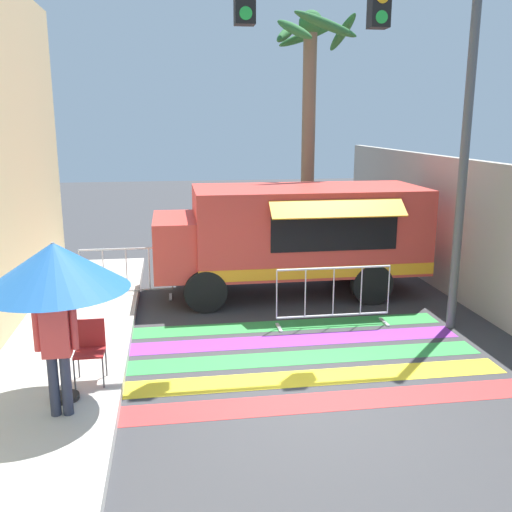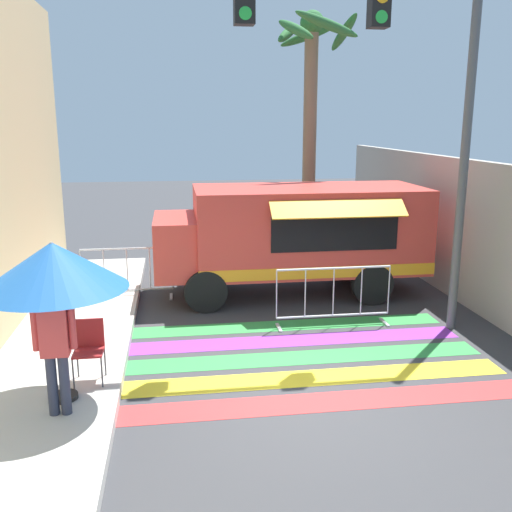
{
  "view_description": "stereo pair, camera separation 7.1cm",
  "coord_description": "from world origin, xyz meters",
  "px_view_note": "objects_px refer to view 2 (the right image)",
  "views": [
    {
      "loc": [
        -1.84,
        -7.24,
        3.78
      ],
      "look_at": [
        -0.29,
        3.04,
        1.31
      ],
      "focal_mm": 40.0,
      "sensor_mm": 36.0,
      "label": 1
    },
    {
      "loc": [
        -1.77,
        -7.25,
        3.78
      ],
      "look_at": [
        -0.29,
        3.04,
        1.31
      ],
      "focal_mm": 40.0,
      "sensor_mm": 36.0,
      "label": 2
    }
  ],
  "objects_px": {
    "patio_umbrella": "(53,266)",
    "palm_tree": "(311,95)",
    "traffic_signal_pole": "(382,60)",
    "barricade_side": "(127,274)",
    "folding_chair": "(89,344)",
    "vendor_person": "(55,343)",
    "barricade_front": "(333,297)",
    "food_truck": "(288,232)"
  },
  "relations": [
    {
      "from": "food_truck",
      "to": "traffic_signal_pole",
      "type": "distance_m",
      "value": 4.35
    },
    {
      "from": "patio_umbrella",
      "to": "palm_tree",
      "type": "height_order",
      "value": "palm_tree"
    },
    {
      "from": "patio_umbrella",
      "to": "barricade_front",
      "type": "bearing_deg",
      "value": 30.73
    },
    {
      "from": "patio_umbrella",
      "to": "vendor_person",
      "type": "bearing_deg",
      "value": -85.67
    },
    {
      "from": "barricade_side",
      "to": "patio_umbrella",
      "type": "bearing_deg",
      "value": -95.68
    },
    {
      "from": "traffic_signal_pole",
      "to": "patio_umbrella",
      "type": "xyz_separation_m",
      "value": [
        -5.01,
        -2.22,
        -2.76
      ]
    },
    {
      "from": "barricade_front",
      "to": "barricade_side",
      "type": "xyz_separation_m",
      "value": [
        -3.94,
        2.25,
        -0.01
      ]
    },
    {
      "from": "vendor_person",
      "to": "palm_tree",
      "type": "xyz_separation_m",
      "value": [
        5.09,
        8.02,
        3.3
      ]
    },
    {
      "from": "traffic_signal_pole",
      "to": "folding_chair",
      "type": "bearing_deg",
      "value": -160.6
    },
    {
      "from": "patio_umbrella",
      "to": "folding_chair",
      "type": "distance_m",
      "value": 1.43
    },
    {
      "from": "folding_chair",
      "to": "barricade_front",
      "type": "bearing_deg",
      "value": 32.32
    },
    {
      "from": "folding_chair",
      "to": "barricade_side",
      "type": "height_order",
      "value": "barricade_side"
    },
    {
      "from": "barricade_front",
      "to": "palm_tree",
      "type": "relative_size",
      "value": 0.34
    },
    {
      "from": "patio_umbrella",
      "to": "palm_tree",
      "type": "relative_size",
      "value": 0.33
    },
    {
      "from": "vendor_person",
      "to": "traffic_signal_pole",
      "type": "bearing_deg",
      "value": 26.18
    },
    {
      "from": "food_truck",
      "to": "barricade_side",
      "type": "relative_size",
      "value": 2.98
    },
    {
      "from": "folding_chair",
      "to": "vendor_person",
      "type": "height_order",
      "value": "vendor_person"
    },
    {
      "from": "food_truck",
      "to": "barricade_side",
      "type": "bearing_deg",
      "value": 178.72
    },
    {
      "from": "folding_chair",
      "to": "barricade_side",
      "type": "relative_size",
      "value": 0.45
    },
    {
      "from": "folding_chair",
      "to": "barricade_front",
      "type": "height_order",
      "value": "barricade_front"
    },
    {
      "from": "barricade_front",
      "to": "vendor_person",
      "type": "bearing_deg",
      "value": -145.35
    },
    {
      "from": "barricade_front",
      "to": "palm_tree",
      "type": "distance_m",
      "value": 6.34
    },
    {
      "from": "barricade_side",
      "to": "barricade_front",
      "type": "bearing_deg",
      "value": -29.66
    },
    {
      "from": "palm_tree",
      "to": "food_truck",
      "type": "bearing_deg",
      "value": -112.02
    },
    {
      "from": "food_truck",
      "to": "patio_umbrella",
      "type": "distance_m",
      "value": 6.27
    },
    {
      "from": "barricade_front",
      "to": "palm_tree",
      "type": "height_order",
      "value": "palm_tree"
    },
    {
      "from": "traffic_signal_pole",
      "to": "barricade_side",
      "type": "bearing_deg",
      "value": 149.55
    },
    {
      "from": "traffic_signal_pole",
      "to": "patio_umbrella",
      "type": "height_order",
      "value": "traffic_signal_pole"
    },
    {
      "from": "food_truck",
      "to": "barricade_front",
      "type": "bearing_deg",
      "value": -78.48
    },
    {
      "from": "patio_umbrella",
      "to": "barricade_side",
      "type": "height_order",
      "value": "patio_umbrella"
    },
    {
      "from": "food_truck",
      "to": "patio_umbrella",
      "type": "height_order",
      "value": "food_truck"
    },
    {
      "from": "traffic_signal_pole",
      "to": "palm_tree",
      "type": "bearing_deg",
      "value": 88.76
    },
    {
      "from": "barricade_side",
      "to": "folding_chair",
      "type": "bearing_deg",
      "value": -92.75
    },
    {
      "from": "traffic_signal_pole",
      "to": "palm_tree",
      "type": "relative_size",
      "value": 1.01
    },
    {
      "from": "barricade_front",
      "to": "palm_tree",
      "type": "xyz_separation_m",
      "value": [
        0.7,
        4.98,
        3.86
      ]
    },
    {
      "from": "food_truck",
      "to": "folding_chair",
      "type": "height_order",
      "value": "food_truck"
    },
    {
      "from": "food_truck",
      "to": "folding_chair",
      "type": "distance_m",
      "value": 5.68
    },
    {
      "from": "traffic_signal_pole",
      "to": "barricade_side",
      "type": "distance_m",
      "value": 6.71
    },
    {
      "from": "folding_chair",
      "to": "barricade_front",
      "type": "relative_size",
      "value": 0.4
    },
    {
      "from": "folding_chair",
      "to": "palm_tree",
      "type": "distance_m",
      "value": 9.34
    },
    {
      "from": "patio_umbrella",
      "to": "folding_chair",
      "type": "bearing_deg",
      "value": 63.45
    },
    {
      "from": "traffic_signal_pole",
      "to": "patio_umbrella",
      "type": "relative_size",
      "value": 3.07
    }
  ]
}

